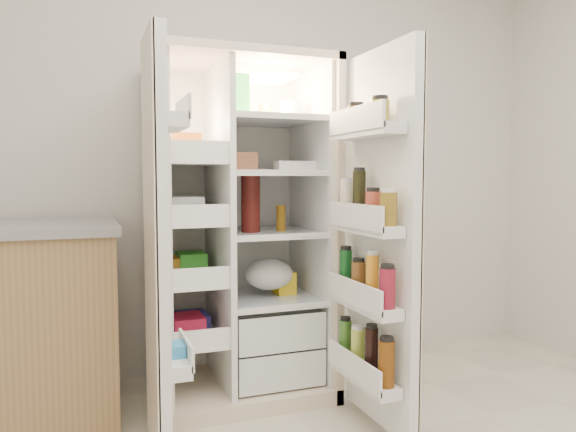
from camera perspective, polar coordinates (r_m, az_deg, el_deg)
name	(u,v)px	position (r m, az deg, el deg)	size (l,w,h in m)	color
wall_back	(251,149)	(3.36, -3.93, 7.00)	(4.00, 0.02, 2.70)	beige
refrigerator	(240,257)	(3.01, -5.07, -4.26)	(0.92, 0.70, 1.80)	beige
freezer_door	(157,247)	(2.30, -13.52, -3.18)	(0.15, 0.40, 1.72)	white
fridge_door	(378,244)	(2.53, 9.39, -2.86)	(0.17, 0.58, 1.72)	white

